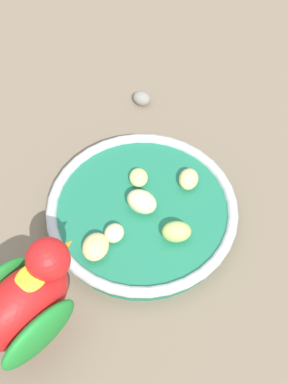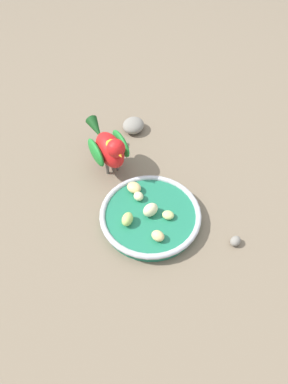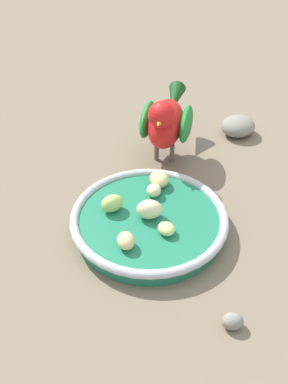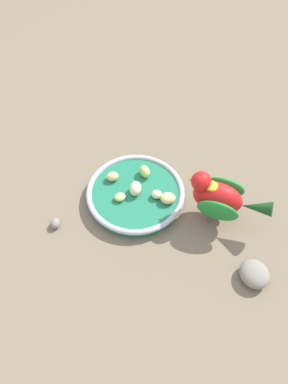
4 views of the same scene
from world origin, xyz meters
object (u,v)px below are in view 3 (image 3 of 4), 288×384
(apple_piece_3, at_px, (126,241))
(pebble_0, at_px, (233,321))
(feeding_bowl, at_px, (149,221))
(apple_piece_5, at_px, (159,179))
(apple_piece_1, at_px, (149,209))
(apple_piece_0, at_px, (166,229))
(apple_piece_4, at_px, (112,203))
(apple_piece_2, at_px, (154,190))
(parrot, at_px, (166,120))
(rock_large, at_px, (238,126))

(apple_piece_3, xyz_separation_m, pebble_0, (0.05, -0.17, -0.02))
(feeding_bowl, bearing_deg, apple_piece_3, -152.11)
(feeding_bowl, xyz_separation_m, apple_piece_5, (0.06, 0.06, 0.02))
(apple_piece_1, relative_size, apple_piece_5, 1.06)
(apple_piece_0, height_order, apple_piece_5, apple_piece_5)
(apple_piece_1, bearing_deg, apple_piece_0, -88.41)
(feeding_bowl, xyz_separation_m, apple_piece_0, (0.00, -0.04, 0.02))
(pebble_0, bearing_deg, apple_piece_4, 95.53)
(apple_piece_1, xyz_separation_m, apple_piece_3, (-0.06, -0.03, -0.00))
(apple_piece_1, height_order, apple_piece_4, apple_piece_1)
(apple_piece_0, relative_size, apple_piece_2, 1.10)
(feeding_bowl, height_order, apple_piece_3, apple_piece_3)
(apple_piece_2, xyz_separation_m, apple_piece_4, (-0.07, 0.01, 0.00))
(apple_piece_5, bearing_deg, parrot, 48.76)
(apple_piece_4, bearing_deg, apple_piece_5, 7.08)
(apple_piece_3, bearing_deg, apple_piece_4, 72.92)
(apple_piece_3, bearing_deg, apple_piece_2, 36.21)
(pebble_0, bearing_deg, feeding_bowl, 86.10)
(apple_piece_2, distance_m, parrot, 0.15)
(feeding_bowl, bearing_deg, apple_piece_5, 44.07)
(feeding_bowl, relative_size, rock_large, 3.50)
(rock_large, bearing_deg, apple_piece_3, -156.07)
(apple_piece_1, distance_m, pebble_0, 0.20)
(apple_piece_3, bearing_deg, pebble_0, -74.33)
(apple_piece_5, relative_size, pebble_0, 1.35)
(apple_piece_1, bearing_deg, apple_piece_2, 47.35)
(apple_piece_2, relative_size, parrot, 0.15)
(apple_piece_3, distance_m, rock_large, 0.39)
(feeding_bowl, height_order, apple_piece_4, apple_piece_4)
(apple_piece_0, relative_size, apple_piece_1, 0.72)
(apple_piece_2, height_order, apple_piece_5, apple_piece_5)
(pebble_0, bearing_deg, apple_piece_1, 85.99)
(apple_piece_3, bearing_deg, feeding_bowl, 27.89)
(apple_piece_2, bearing_deg, apple_piece_3, -143.79)
(apple_piece_1, relative_size, pebble_0, 1.43)
(apple_piece_0, bearing_deg, apple_piece_5, 59.95)
(apple_piece_1, relative_size, parrot, 0.24)
(apple_piece_0, distance_m, parrot, 0.23)
(apple_piece_2, height_order, apple_piece_3, apple_piece_3)
(apple_piece_1, height_order, apple_piece_2, apple_piece_1)
(apple_piece_0, xyz_separation_m, apple_piece_4, (-0.04, 0.09, 0.01))
(apple_piece_1, xyz_separation_m, apple_piece_5, (0.06, 0.06, -0.00))
(apple_piece_0, height_order, apple_piece_4, apple_piece_4)
(apple_piece_4, height_order, rock_large, apple_piece_4)
(apple_piece_4, height_order, apple_piece_5, apple_piece_4)
(feeding_bowl, bearing_deg, pebble_0, -93.90)
(feeding_bowl, relative_size, parrot, 1.46)
(feeding_bowl, bearing_deg, apple_piece_0, -87.87)
(rock_large, xyz_separation_m, pebble_0, (-0.31, -0.33, -0.01))
(apple_piece_2, relative_size, apple_piece_4, 0.72)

